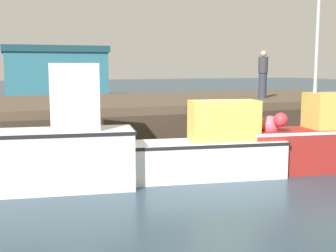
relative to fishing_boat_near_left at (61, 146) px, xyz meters
name	(u,v)px	position (x,y,z in m)	size (l,w,h in m)	color
ground	(216,189)	(3.39, -1.07, -1.04)	(120.00, 160.00, 0.10)	#283D4C
pier	(202,106)	(5.55, 4.52, 0.35)	(13.99, 6.28, 1.63)	brown
fishing_boat_near_left	(61,146)	(0.00, 0.00, 0.00)	(3.60, 1.68, 2.86)	silver
fishing_boat_near_right	(209,150)	(3.59, -0.21, -0.27)	(4.21, 1.71, 1.94)	silver
fishing_boat_mid	(311,140)	(6.48, -0.47, -0.16)	(3.89, 1.60, 4.48)	maroon
dockworker	(263,74)	(7.62, 3.77, 1.50)	(0.34, 0.34, 1.70)	#2D3342
warehouse	(54,73)	(2.66, 27.50, 1.20)	(8.04, 6.62, 4.35)	#2D6B7A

